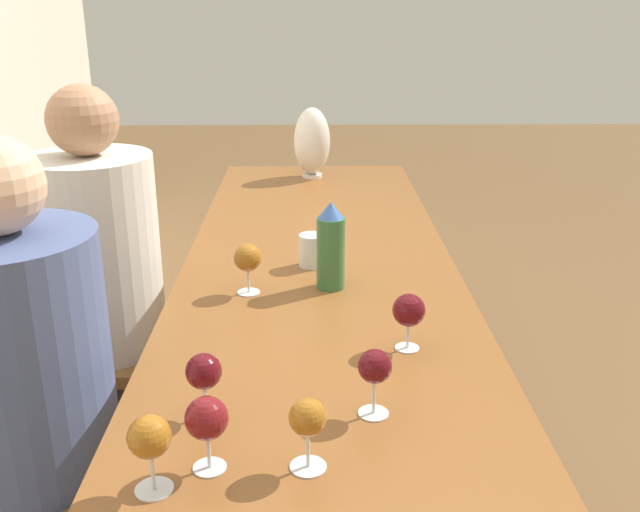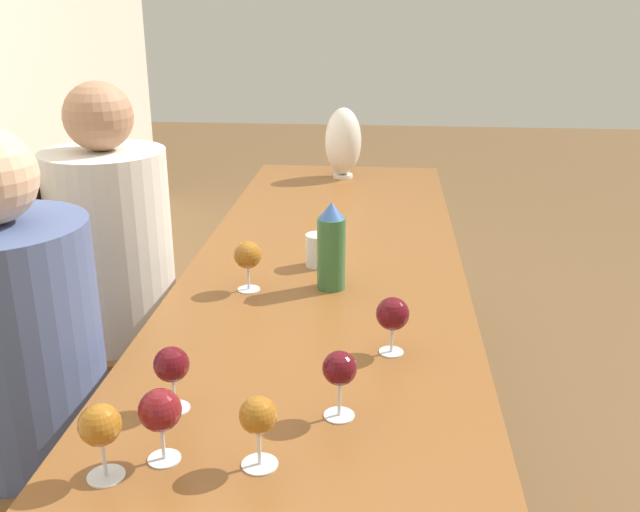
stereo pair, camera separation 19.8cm
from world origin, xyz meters
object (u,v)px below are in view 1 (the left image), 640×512
at_px(water_tumbler, 312,250).
at_px(water_bottle, 331,247).
at_px(chair_far, 82,328).
at_px(person_far, 106,282).
at_px(vase, 312,142).
at_px(person_near, 34,393).
at_px(wine_glass_3, 149,439).
at_px(wine_glass_1, 375,368).
at_px(wine_glass_6, 308,420).
at_px(wine_glass_7, 247,259).
at_px(chair_near, 2,445).
at_px(wine_glass_0, 409,311).
at_px(wine_glass_4, 207,420).
at_px(wine_glass_5, 204,373).

bearing_deg(water_tumbler, water_bottle, -162.90).
height_order(chair_far, person_far, person_far).
relative_size(vase, person_near, 0.25).
xyz_separation_m(vase, wine_glass_3, (-2.18, 0.27, -0.06)).
relative_size(water_tumbler, wine_glass_1, 0.71).
height_order(water_bottle, wine_glass_6, water_bottle).
height_order(wine_glass_7, chair_near, chair_near).
xyz_separation_m(wine_glass_0, wine_glass_4, (-0.45, 0.41, 0.00)).
bearing_deg(wine_glass_6, water_tumbler, -0.58).
height_order(vase, wine_glass_7, vase).
distance_m(water_bottle, wine_glass_4, 0.86).
distance_m(chair_near, person_near, 0.17).
bearing_deg(wine_glass_0, wine_glass_5, 122.97).
bearing_deg(wine_glass_7, person_near, 130.92).
bearing_deg(wine_glass_7, wine_glass_1, -154.28).
bearing_deg(chair_far, vase, -33.62).
distance_m(wine_glass_5, chair_near, 0.65).
bearing_deg(chair_near, person_near, -90.00).
bearing_deg(wine_glass_7, wine_glass_6, -167.97).
xyz_separation_m(water_bottle, person_near, (-0.44, 0.69, -0.20)).
bearing_deg(vase, chair_near, 156.99).
height_order(water_bottle, vase, vase).
height_order(wine_glass_0, chair_far, chair_far).
bearing_deg(wine_glass_4, person_near, 50.08).
bearing_deg(wine_glass_1, person_far, 42.11).
distance_m(water_tumbler, wine_glass_3, 1.09).
xyz_separation_m(wine_glass_1, person_far, (0.84, 0.76, -0.16)).
bearing_deg(wine_glass_5, water_bottle, -21.84).
bearing_deg(person_far, wine_glass_1, -137.89).
distance_m(water_bottle, person_near, 0.85).
height_order(wine_glass_1, chair_near, chair_near).
xyz_separation_m(water_tumbler, wine_glass_3, (-1.05, 0.27, 0.05)).
bearing_deg(wine_glass_6, chair_far, 35.59).
bearing_deg(wine_glass_5, wine_glass_6, -129.23).
xyz_separation_m(wine_glass_4, chair_near, (0.38, 0.55, -0.32)).
bearing_deg(water_bottle, wine_glass_5, 158.16).
xyz_separation_m(wine_glass_3, wine_glass_5, (0.22, -0.06, -0.00)).
relative_size(wine_glass_1, chair_far, 0.14).
bearing_deg(vase, wine_glass_0, -172.63).
xyz_separation_m(wine_glass_3, chair_far, (1.07, 0.47, -0.32)).
xyz_separation_m(vase, wine_glass_7, (-1.34, 0.18, -0.06)).
height_order(wine_glass_1, wine_glass_6, wine_glass_1).
distance_m(wine_glass_0, chair_far, 1.15).
bearing_deg(chair_near, wine_glass_4, -124.81).
bearing_deg(person_far, wine_glass_3, -160.74).
xyz_separation_m(wine_glass_6, wine_glass_7, (0.79, 0.17, 0.00)).
relative_size(wine_glass_7, person_near, 0.11).
height_order(wine_glass_1, wine_glass_7, wine_glass_7).
bearing_deg(wine_glass_7, wine_glass_5, 176.87).
bearing_deg(wine_glass_5, wine_glass_3, 165.36).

